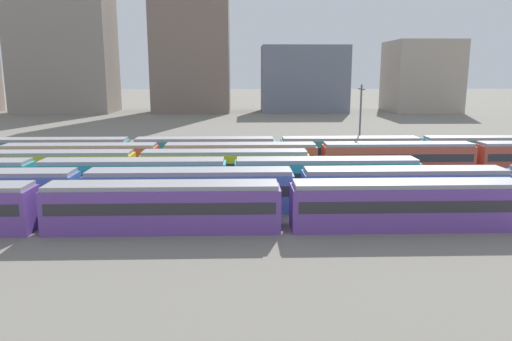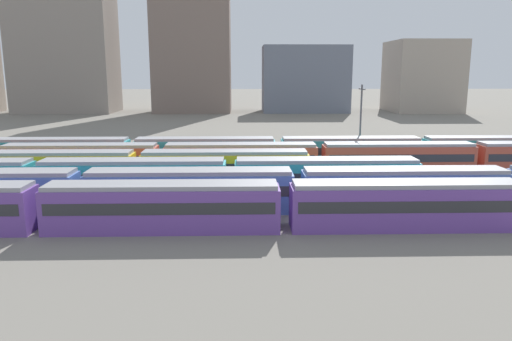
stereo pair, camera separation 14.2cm
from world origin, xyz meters
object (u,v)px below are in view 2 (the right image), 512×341
object	(u,v)px
train_track_1	(190,190)
train_track_2	(134,178)
train_track_3	(50,168)
train_track_4	(320,158)
train_track_0	(39,207)
catenary_pole_1	(361,119)
train_track_5	(278,151)

from	to	relation	value
train_track_1	train_track_2	xyz separation A→B (m)	(-6.05, 5.20, -0.00)
train_track_1	train_track_3	bearing A→B (deg)	147.29
train_track_2	train_track_4	world-z (taller)	same
train_track_0	train_track_4	xyz separation A→B (m)	(24.86, 20.80, 0.00)
train_track_4	train_track_1	bearing A→B (deg)	-131.60
train_track_0	train_track_3	size ratio (longest dim) A/B	1.34
catenary_pole_1	train_track_2	bearing A→B (deg)	-144.81
train_track_1	train_track_2	size ratio (longest dim) A/B	1.68
train_track_0	train_track_4	distance (m)	32.41
train_track_2	train_track_0	bearing A→B (deg)	-115.47
train_track_5	catenary_pole_1	xyz separation A→B (m)	(11.42, 3.23, 3.85)
train_track_4	train_track_5	xyz separation A→B (m)	(-4.62, 5.20, 0.00)
catenary_pole_1	train_track_0	bearing A→B (deg)	-137.28
train_track_0	train_track_5	world-z (taller)	same
train_track_0	train_track_1	world-z (taller)	same
train_track_0	train_track_2	distance (m)	11.52
train_track_1	train_track_0	bearing A→B (deg)	-154.72
train_track_3	train_track_4	size ratio (longest dim) A/B	0.50
train_track_1	train_track_4	distance (m)	20.86
catenary_pole_1	train_track_4	bearing A→B (deg)	-128.90
train_track_0	train_track_4	world-z (taller)	same
train_track_2	catenary_pole_1	bearing A→B (deg)	35.19
train_track_0	train_track_1	xyz separation A→B (m)	(11.01, 5.20, 0.00)
train_track_3	train_track_4	bearing A→B (deg)	9.82
train_track_1	train_track_5	distance (m)	22.76
train_track_0	train_track_5	size ratio (longest dim) A/B	0.66
train_track_4	train_track_0	bearing A→B (deg)	-140.08
train_track_4	train_track_5	distance (m)	6.96
train_track_0	train_track_3	xyz separation A→B (m)	(-5.18, 15.60, -0.00)
train_track_2	catenary_pole_1	size ratio (longest dim) A/B	5.36
train_track_1	catenary_pole_1	bearing A→B (deg)	49.33
train_track_3	train_track_0	bearing A→B (deg)	-71.62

